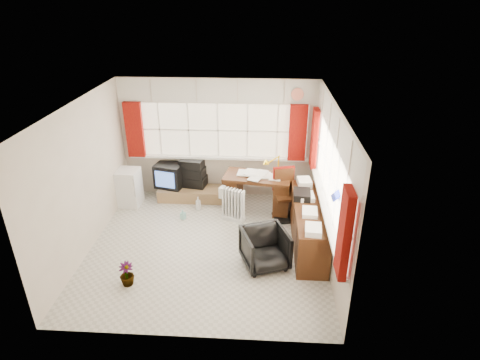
% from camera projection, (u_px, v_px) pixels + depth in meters
% --- Properties ---
extents(ground, '(4.00, 4.00, 0.00)m').
position_uv_depth(ground, '(208.00, 246.00, 6.97)').
color(ground, beige).
rests_on(ground, ground).
extents(room_walls, '(4.00, 4.00, 4.00)m').
position_uv_depth(room_walls, '(204.00, 168.00, 6.32)').
color(room_walls, beige).
rests_on(room_walls, ground).
extents(window_back, '(3.70, 0.12, 3.60)m').
position_uv_depth(window_back, '(218.00, 154.00, 8.30)').
color(window_back, beige).
rests_on(window_back, room_walls).
extents(window_right, '(0.12, 3.70, 3.60)m').
position_uv_depth(window_right, '(325.00, 202.00, 6.45)').
color(window_right, beige).
rests_on(window_right, room_walls).
extents(curtains, '(3.83, 3.83, 1.15)m').
position_uv_depth(curtains, '(263.00, 150.00, 7.12)').
color(curtains, maroon).
rests_on(curtains, room_walls).
extents(overhead_cabinets, '(3.98, 3.98, 0.48)m').
position_uv_depth(overhead_cabinets, '(268.00, 106.00, 6.82)').
color(overhead_cabinets, silver).
rests_on(overhead_cabinets, room_walls).
extents(desk, '(1.38, 0.83, 0.79)m').
position_uv_depth(desk, '(257.00, 191.00, 7.96)').
color(desk, '#4D2912').
rests_on(desk, ground).
extents(desk_lamp, '(0.15, 0.12, 0.44)m').
position_uv_depth(desk_lamp, '(279.00, 161.00, 7.69)').
color(desk_lamp, yellow).
rests_on(desk_lamp, desk).
extents(task_chair, '(0.51, 0.53, 1.01)m').
position_uv_depth(task_chair, '(284.00, 191.00, 7.68)').
color(task_chair, black).
rests_on(task_chair, ground).
extents(office_chair, '(0.88, 0.89, 0.63)m').
position_uv_depth(office_chair, '(265.00, 248.00, 6.38)').
color(office_chair, black).
rests_on(office_chair, ground).
extents(radiator, '(0.47, 0.34, 0.66)m').
position_uv_depth(radiator, '(233.00, 208.00, 7.65)').
color(radiator, white).
rests_on(radiator, ground).
extents(credenza, '(0.50, 2.00, 0.85)m').
position_uv_depth(credenza, '(308.00, 224.00, 6.88)').
color(credenza, '#4D2912').
rests_on(credenza, ground).
extents(file_tray, '(0.31, 0.39, 0.12)m').
position_uv_depth(file_tray, '(302.00, 195.00, 6.97)').
color(file_tray, black).
rests_on(file_tray, credenza).
extents(tv_bench, '(1.40, 0.50, 0.25)m').
position_uv_depth(tv_bench, '(192.00, 194.00, 8.49)').
color(tv_bench, '#936E49').
rests_on(tv_bench, ground).
extents(crt_tv, '(0.66, 0.63, 0.51)m').
position_uv_depth(crt_tv, '(170.00, 175.00, 8.45)').
color(crt_tv, black).
rests_on(crt_tv, tv_bench).
extents(hifi_stack, '(0.63, 0.46, 0.60)m').
position_uv_depth(hifi_stack, '(192.00, 173.00, 8.45)').
color(hifi_stack, black).
rests_on(hifi_stack, tv_bench).
extents(mini_fridge, '(0.47, 0.48, 0.77)m').
position_uv_depth(mini_fridge, '(129.00, 187.00, 8.18)').
color(mini_fridge, white).
rests_on(mini_fridge, ground).
extents(spray_bottle_a, '(0.12, 0.12, 0.29)m').
position_uv_depth(spray_bottle_a, '(198.00, 204.00, 8.05)').
color(spray_bottle_a, silver).
rests_on(spray_bottle_a, ground).
extents(spray_bottle_b, '(0.11, 0.11, 0.20)m').
position_uv_depth(spray_bottle_b, '(183.00, 214.00, 7.76)').
color(spray_bottle_b, '#90D6CD').
rests_on(spray_bottle_b, ground).
extents(flower_vase, '(0.27, 0.27, 0.39)m').
position_uv_depth(flower_vase, '(127.00, 274.00, 5.99)').
color(flower_vase, black).
rests_on(flower_vase, ground).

